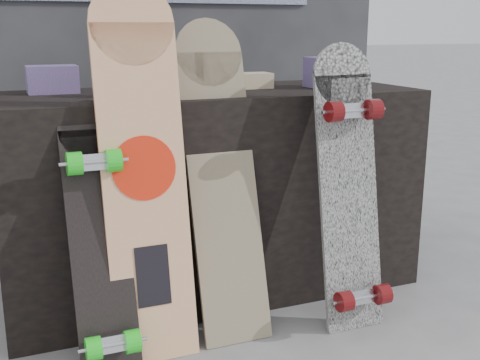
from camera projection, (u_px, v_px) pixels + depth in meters
name	position (u px, v px, depth m)	size (l,w,h in m)	color
ground	(261.00, 341.00, 2.04)	(60.00, 60.00, 0.00)	slate
vendor_table	(211.00, 192.00, 2.39)	(1.60, 0.60, 0.80)	black
booth	(152.00, 14.00, 2.98)	(2.40, 0.22, 2.20)	#2E2E33
merch_box_purple	(52.00, 79.00, 2.21)	(0.18, 0.12, 0.10)	#3F346B
merch_box_small	(326.00, 72.00, 2.41)	(0.14, 0.14, 0.12)	#3F346B
merch_box_flat	(244.00, 81.00, 2.38)	(0.22, 0.10, 0.06)	#D1B78C
longboard_geisha	(143.00, 162.00, 1.88)	(0.27, 0.24, 1.18)	beige
longboard_celtic	(221.00, 169.00, 2.05)	(0.24, 0.33, 1.07)	beige
longboard_cascadia	(350.00, 185.00, 2.08)	(0.22, 0.26, 0.99)	silver
skateboard_dark	(100.00, 236.00, 1.83)	(0.19, 0.32, 0.82)	black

